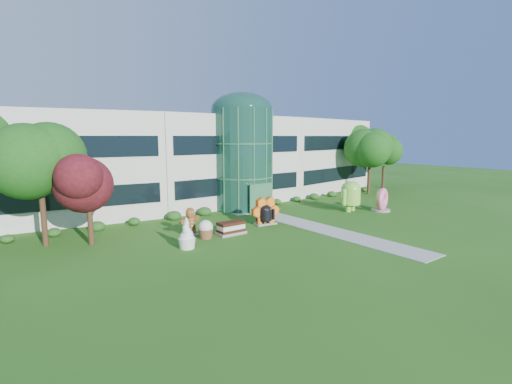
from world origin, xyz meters
TOP-DOWN VIEW (x-y plane):
  - ground at (0.00, 0.00)m, footprint 140.00×140.00m
  - building at (0.00, 18.00)m, footprint 46.00×15.00m
  - atrium at (0.00, 12.00)m, footprint 6.00×6.00m
  - walkway at (0.00, 2.00)m, footprint 2.40×20.00m
  - tree_red at (-15.50, 7.50)m, footprint 4.00×4.00m
  - trees_backdrop at (0.00, 13.00)m, footprint 52.00×8.00m
  - android_green at (7.38, 4.28)m, footprint 3.37×2.56m
  - android_black at (-2.74, 4.80)m, footprint 1.99×1.58m
  - donut at (9.79, 2.53)m, footprint 2.42×1.67m
  - gingerbread at (-9.13, 5.55)m, footprint 2.43×1.71m
  - ice_cream_sandwich at (-6.57, 4.06)m, footprint 2.19×1.11m
  - honeycomb at (-2.62, 4.94)m, footprint 2.74×1.26m
  - froyo at (-10.76, 2.86)m, footprint 1.23×1.23m
  - cupcake at (-8.60, 4.23)m, footprint 1.12×1.12m

SIDE VIEW (x-z plane):
  - ground at x=0.00m, z-range 0.00..0.00m
  - walkway at x=0.00m, z-range 0.00..0.04m
  - ice_cream_sandwich at x=-6.57m, z-range 0.00..0.97m
  - cupcake at x=-8.60m, z-range 0.00..1.33m
  - android_black at x=-2.74m, z-range 0.00..1.98m
  - froyo at x=-10.76m, z-range 0.00..2.05m
  - honeycomb at x=-2.62m, z-range 0.00..2.08m
  - gingerbread at x=-9.13m, z-range 0.00..2.10m
  - donut at x=9.79m, z-range 0.00..2.30m
  - android_green at x=7.38m, z-range 0.00..3.46m
  - tree_red at x=-15.50m, z-range 0.00..6.00m
  - trees_backdrop at x=0.00m, z-range 0.00..8.40m
  - building at x=0.00m, z-range 0.00..9.30m
  - atrium at x=0.00m, z-range 0.00..9.80m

